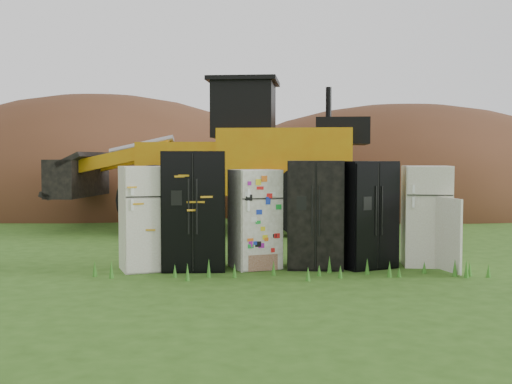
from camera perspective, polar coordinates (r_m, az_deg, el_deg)
ground at (r=10.94m, az=2.70°, el=-6.74°), size 120.00×120.00×0.00m
fridge_leftmost at (r=10.77m, az=-9.86°, el=-2.31°), size 0.92×0.90×1.72m
fridge_black_side at (r=10.73m, az=-5.50°, el=-1.64°), size 1.07×0.86×1.97m
fridge_sticker at (r=10.82m, az=-0.10°, el=-2.40°), size 0.91×0.87×1.66m
fridge_dark_mid at (r=10.88m, az=5.28°, el=-1.99°), size 1.03×0.89×1.81m
fridge_black_right at (r=11.05m, az=9.58°, el=-1.96°), size 1.11×1.03×1.81m
fridge_open_door at (r=11.45m, az=14.90°, el=-2.06°), size 0.90×0.86×1.72m
wheel_loader at (r=16.71m, az=-4.39°, el=3.30°), size 8.48×4.65×3.88m
dirt_mound_right at (r=24.72m, az=13.08°, el=-1.37°), size 16.24×11.91×7.74m
dirt_mound_left at (r=24.85m, az=-13.66°, el=-1.35°), size 15.82×11.87×8.47m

